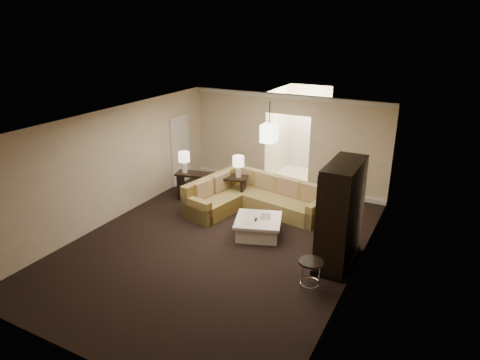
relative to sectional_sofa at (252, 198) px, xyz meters
The scene contains 19 objects.
ground 1.98m from the sectional_sofa, 86.80° to the right, with size 8.00×8.00×0.00m, color black.
wall_back 2.30m from the sectional_sofa, 86.96° to the left, with size 6.00×0.04×2.80m, color #C5AE95.
wall_front 6.04m from the sectional_sofa, 88.95° to the right, with size 6.00×0.04×2.80m, color #C5AE95.
wall_left 3.64m from the sectional_sofa, 146.02° to the right, with size 0.04×8.00×2.80m, color #C5AE95.
wall_right 3.82m from the sectional_sofa, 32.08° to the right, with size 0.04×8.00×2.80m, color #C5AE95.
ceiling 3.13m from the sectional_sofa, 86.80° to the right, with size 6.00×8.00×0.02m, color white.
crown_molding 3.11m from the sectional_sofa, 86.88° to the left, with size 6.00×0.10×0.12m, color silver.
baseboard 2.03m from the sectional_sofa, 86.88° to the left, with size 6.00×0.10×0.12m, color silver.
side_door 3.06m from the sectional_sofa, 163.43° to the left, with size 0.05×0.90×2.10m, color silver.
foyer 3.52m from the sectional_sofa, 88.16° to the left, with size 1.44×2.02×2.80m.
sectional_sofa is the anchor object (origin of this frame).
coffee_table 1.41m from the sectional_sofa, 58.22° to the right, with size 1.33×1.33×0.44m.
console_table 1.30m from the sectional_sofa, behind, with size 2.05×0.90×0.77m.
armoire 3.16m from the sectional_sofa, 28.85° to the right, with size 0.65×1.52×2.18m.
drink_table 3.64m from the sectional_sofa, 46.44° to the right, with size 0.46×0.46×0.57m.
table_lamp_left 2.20m from the sectional_sofa, behind, with size 0.31×0.31×0.59m.
table_lamp_right 1.00m from the sectional_sofa, 156.95° to the left, with size 0.31×0.31×0.59m.
pendant_light 1.77m from the sectional_sofa, 81.74° to the left, with size 0.38×0.38×1.09m.
person 3.73m from the sectional_sofa, 81.29° to the left, with size 0.63×0.42×1.73m, color silver.
Camera 1 is at (4.43, -7.39, 4.77)m, focal length 32.00 mm.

